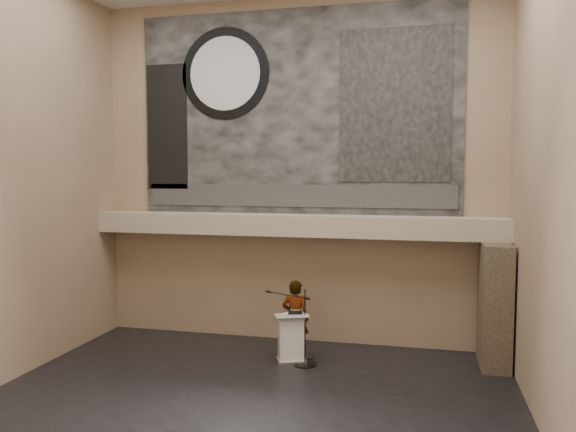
# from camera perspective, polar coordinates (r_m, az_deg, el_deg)

# --- Properties ---
(floor) EXTENTS (10.00, 10.00, 0.00)m
(floor) POSITION_cam_1_polar(r_m,az_deg,el_deg) (10.93, -4.11, -18.29)
(floor) COLOR black
(floor) RESTS_ON ground
(wall_back) EXTENTS (10.00, 0.02, 8.50)m
(wall_back) POSITION_cam_1_polar(r_m,az_deg,el_deg) (13.95, 0.77, 4.55)
(wall_back) COLOR #8D7559
(wall_back) RESTS_ON floor
(wall_front) EXTENTS (10.00, 0.02, 8.50)m
(wall_front) POSITION_cam_1_polar(r_m,az_deg,el_deg) (6.39, -15.24, 4.54)
(wall_front) COLOR #8D7559
(wall_front) RESTS_ON floor
(wall_left) EXTENTS (0.02, 8.00, 8.50)m
(wall_left) POSITION_cam_1_polar(r_m,az_deg,el_deg) (12.54, -26.63, 4.10)
(wall_left) COLOR #8D7559
(wall_left) RESTS_ON floor
(wall_right) EXTENTS (0.02, 8.00, 8.50)m
(wall_right) POSITION_cam_1_polar(r_m,az_deg,el_deg) (9.80, 24.92, 4.19)
(wall_right) COLOR #8D7559
(wall_right) RESTS_ON floor
(soffit) EXTENTS (10.00, 0.80, 0.50)m
(soffit) POSITION_cam_1_polar(r_m,az_deg,el_deg) (13.62, 0.39, -0.92)
(soffit) COLOR tan
(soffit) RESTS_ON wall_back
(sprinkler_left) EXTENTS (0.04, 0.04, 0.06)m
(sprinkler_left) POSITION_cam_1_polar(r_m,az_deg,el_deg) (14.04, -6.03, -1.93)
(sprinkler_left) COLOR #B2893D
(sprinkler_left) RESTS_ON soffit
(sprinkler_right) EXTENTS (0.04, 0.04, 0.06)m
(sprinkler_right) POSITION_cam_1_polar(r_m,az_deg,el_deg) (13.30, 8.35, -2.31)
(sprinkler_right) COLOR #B2893D
(sprinkler_right) RESTS_ON soffit
(banner) EXTENTS (8.00, 0.05, 5.00)m
(banner) POSITION_cam_1_polar(r_m,az_deg,el_deg) (14.00, 0.75, 10.50)
(banner) COLOR black
(banner) RESTS_ON wall_back
(banner_text_strip) EXTENTS (7.76, 0.02, 0.55)m
(banner_text_strip) POSITION_cam_1_polar(r_m,az_deg,el_deg) (13.89, 0.70, 2.08)
(banner_text_strip) COLOR #2F2F2F
(banner_text_strip) RESTS_ON banner
(banner_clock_rim) EXTENTS (2.30, 0.02, 2.30)m
(banner_clock_rim) POSITION_cam_1_polar(r_m,az_deg,el_deg) (14.60, -6.41, 14.18)
(banner_clock_rim) COLOR black
(banner_clock_rim) RESTS_ON banner
(banner_clock_face) EXTENTS (1.84, 0.02, 1.84)m
(banner_clock_face) POSITION_cam_1_polar(r_m,az_deg,el_deg) (14.58, -6.44, 14.20)
(banner_clock_face) COLOR silver
(banner_clock_face) RESTS_ON banner
(banner_building_print) EXTENTS (2.60, 0.02, 3.60)m
(banner_building_print) POSITION_cam_1_polar(r_m,az_deg,el_deg) (13.65, 10.77, 11.00)
(banner_building_print) COLOR black
(banner_building_print) RESTS_ON banner
(banner_brick_print) EXTENTS (1.10, 0.02, 3.20)m
(banner_brick_print) POSITION_cam_1_polar(r_m,az_deg,el_deg) (15.05, -12.18, 8.83)
(banner_brick_print) COLOR black
(banner_brick_print) RESTS_ON banner
(stone_pier) EXTENTS (0.60, 1.40, 2.70)m
(stone_pier) POSITION_cam_1_polar(r_m,az_deg,el_deg) (13.17, 20.25, -8.43)
(stone_pier) COLOR #3E3426
(stone_pier) RESTS_ON floor
(lectern) EXTENTS (0.85, 0.74, 1.13)m
(lectern) POSITION_cam_1_polar(r_m,az_deg,el_deg) (12.74, 0.35, -12.30)
(lectern) COLOR silver
(lectern) RESTS_ON floor
(binder) EXTENTS (0.34, 0.30, 0.04)m
(binder) POSITION_cam_1_polar(r_m,az_deg,el_deg) (12.59, 0.74, -9.84)
(binder) COLOR black
(binder) RESTS_ON lectern
(papers) EXTENTS (0.26, 0.30, 0.00)m
(papers) POSITION_cam_1_polar(r_m,az_deg,el_deg) (12.59, -0.15, -9.91)
(papers) COLOR silver
(papers) RESTS_ON lectern
(speaker_person) EXTENTS (0.69, 0.49, 1.77)m
(speaker_person) POSITION_cam_1_polar(r_m,az_deg,el_deg) (13.09, 0.75, -10.33)
(speaker_person) COLOR white
(speaker_person) RESTS_ON floor
(mic_stand) EXTENTS (1.27, 0.74, 1.69)m
(mic_stand) POSITION_cam_1_polar(r_m,az_deg,el_deg) (12.71, 1.59, -13.80)
(mic_stand) COLOR black
(mic_stand) RESTS_ON floor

